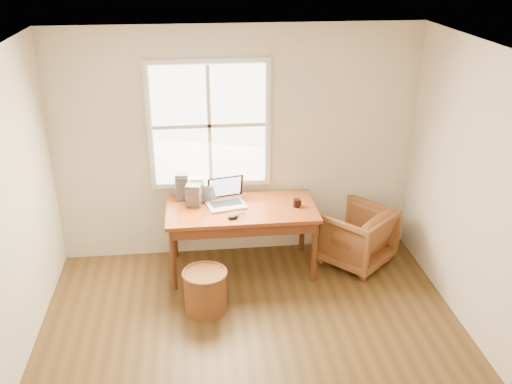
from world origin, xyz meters
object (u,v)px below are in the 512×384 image
desk (241,209)px  coffee_mug (297,203)px  wicker_stool (205,291)px  cd_stack_a (197,189)px  armchair (356,236)px  laptop (226,194)px

desk → coffee_mug: size_ratio=18.72×
wicker_stool → coffee_mug: bearing=34.2°
coffee_mug → cd_stack_a: 1.09m
desk → wicker_stool: 0.99m
armchair → cd_stack_a: bearing=-50.1°
laptop → coffee_mug: size_ratio=4.79×
armchair → wicker_stool: 1.86m
desk → laptop: bearing=161.9°
cd_stack_a → desk: bearing=-28.1°
coffee_mug → wicker_stool: bearing=-123.5°
desk → armchair: 1.35m
desk → armchair: (1.28, 0.00, -0.40)m
wicker_stool → laptop: size_ratio=1.02×
laptop → coffee_mug: 0.76m
desk → armchair: size_ratio=2.22×
desk → laptop: 0.23m
desk → cd_stack_a: 0.54m
laptop → coffee_mug: (0.75, -0.09, -0.10)m
laptop → wicker_stool: bearing=-121.6°
laptop → cd_stack_a: 0.36m
wicker_stool → cd_stack_a: 1.19m
wicker_stool → coffee_mug: coffee_mug is taller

